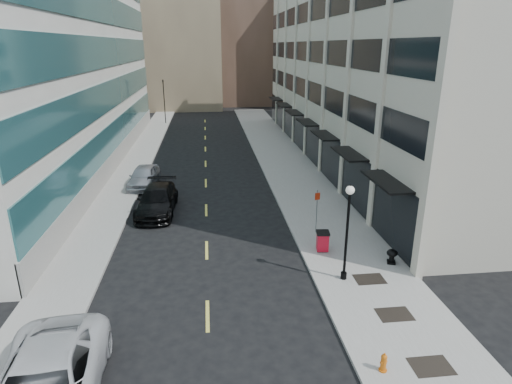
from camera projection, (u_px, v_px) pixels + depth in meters
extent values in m
plane|color=black|center=(208.00, 348.00, 15.74)|extent=(160.00, 160.00, 0.00)
cube|color=gray|center=(297.00, 179.00, 35.31)|extent=(5.00, 80.00, 0.15)
cube|color=gray|center=(123.00, 185.00, 33.80)|extent=(3.00, 80.00, 0.15)
cube|color=#BEB8A1|center=(384.00, 63.00, 40.01)|extent=(14.00, 46.00, 18.00)
cube|color=black|center=(308.00, 138.00, 41.53)|extent=(0.18, 46.00, 3.60)
cube|color=black|center=(310.00, 91.00, 40.07)|extent=(0.12, 46.00, 1.80)
cube|color=black|center=(312.00, 52.00, 38.93)|extent=(0.12, 46.00, 1.80)
cube|color=black|center=(314.00, 10.00, 37.79)|extent=(0.12, 46.00, 1.80)
cube|color=#BEB8A1|center=(442.00, 85.00, 17.65)|extent=(0.35, 0.60, 18.00)
cube|color=#BEB8A1|center=(385.00, 75.00, 23.28)|extent=(0.35, 0.60, 18.00)
cube|color=#BEB8A1|center=(349.00, 69.00, 28.92)|extent=(0.35, 0.60, 18.00)
cube|color=#BEB8A1|center=(326.00, 65.00, 34.55)|extent=(0.35, 0.60, 18.00)
cube|color=#BEB8A1|center=(309.00, 63.00, 40.19)|extent=(0.35, 0.60, 18.00)
cube|color=#BEB8A1|center=(296.00, 60.00, 45.83)|extent=(0.35, 0.60, 18.00)
cube|color=#BEB8A1|center=(286.00, 59.00, 51.46)|extent=(0.35, 0.60, 18.00)
cube|color=#BEB8A1|center=(278.00, 57.00, 57.10)|extent=(0.35, 0.60, 18.00)
cube|color=black|center=(386.00, 181.00, 22.06)|extent=(1.30, 4.00, 0.12)
cube|color=black|center=(349.00, 154.00, 27.69)|extent=(1.30, 4.00, 0.12)
cube|color=black|center=(324.00, 135.00, 33.33)|extent=(1.30, 4.00, 0.12)
cube|color=black|center=(307.00, 122.00, 38.96)|extent=(1.30, 4.00, 0.12)
cube|color=black|center=(294.00, 112.00, 44.60)|extent=(1.30, 4.00, 0.12)
cube|color=black|center=(284.00, 105.00, 50.23)|extent=(1.30, 4.00, 0.12)
cube|color=black|center=(276.00, 99.00, 55.87)|extent=(1.30, 4.00, 0.12)
cube|color=white|center=(11.00, 52.00, 36.11)|extent=(16.00, 46.00, 20.00)
cube|color=gray|center=(120.00, 154.00, 39.95)|extent=(0.20, 46.00, 1.80)
cube|color=#2C6366|center=(117.00, 132.00, 39.26)|extent=(0.14, 45.60, 2.40)
cube|color=#2C6366|center=(113.00, 93.00, 38.12)|extent=(0.14, 45.60, 2.40)
cube|color=#2C6366|center=(109.00, 52.00, 36.98)|extent=(0.14, 45.60, 2.40)
cube|color=#2C6366|center=(104.00, 8.00, 35.84)|extent=(0.14, 45.60, 2.40)
cube|color=#8D7C5C|center=(179.00, 24.00, 74.62)|extent=(14.00, 18.00, 28.00)
cube|color=brown|center=(245.00, 8.00, 78.69)|extent=(12.00, 16.00, 34.00)
cube|color=#8D7C5C|center=(131.00, 43.00, 83.90)|extent=(12.00, 14.00, 22.00)
cube|color=#BEB8A1|center=(304.00, 48.00, 76.42)|extent=(10.00, 14.00, 20.00)
cube|color=black|center=(431.00, 366.00, 14.64)|extent=(1.40, 1.00, 0.01)
cube|color=black|center=(394.00, 314.00, 17.45)|extent=(1.40, 1.00, 0.01)
cube|color=black|center=(369.00, 279.00, 20.08)|extent=(1.40, 1.00, 0.01)
cube|color=#D8CC4C|center=(208.00, 316.00, 17.62)|extent=(0.15, 2.20, 0.01)
cube|color=#D8CC4C|center=(207.00, 250.00, 23.26)|extent=(0.15, 2.20, 0.01)
cube|color=#D8CC4C|center=(206.00, 210.00, 28.89)|extent=(0.15, 2.20, 0.01)
cube|color=#D8CC4C|center=(206.00, 183.00, 34.53)|extent=(0.15, 2.20, 0.01)
cube|color=#D8CC4C|center=(206.00, 164.00, 40.16)|extent=(0.15, 2.20, 0.01)
cube|color=#D8CC4C|center=(205.00, 149.00, 45.80)|extent=(0.15, 2.20, 0.01)
cube|color=#D8CC4C|center=(205.00, 138.00, 51.43)|extent=(0.15, 2.20, 0.01)
cube|color=#D8CC4C|center=(205.00, 129.00, 57.07)|extent=(0.15, 2.20, 0.01)
cube|color=#D8CC4C|center=(205.00, 121.00, 62.70)|extent=(0.15, 2.20, 0.01)
cylinder|color=black|center=(164.00, 103.00, 59.25)|extent=(0.12, 0.12, 6.00)
imported|color=black|center=(163.00, 80.00, 58.28)|extent=(0.66, 0.66, 1.98)
imported|color=black|center=(157.00, 200.00, 28.27)|extent=(2.60, 5.93, 1.70)
imported|color=#9FA2A8|center=(144.00, 176.00, 33.45)|extent=(2.43, 5.02, 1.65)
cylinder|color=orange|center=(383.00, 370.00, 14.44)|extent=(0.28, 0.28, 0.05)
cylinder|color=orange|center=(383.00, 363.00, 14.36)|extent=(0.19, 0.19, 0.48)
sphere|color=orange|center=(384.00, 357.00, 14.27)|extent=(0.21, 0.21, 0.21)
cylinder|color=orange|center=(385.00, 355.00, 14.24)|extent=(0.06, 0.06, 0.09)
cylinder|color=orange|center=(384.00, 362.00, 14.34)|extent=(0.26, 0.16, 0.10)
cylinder|color=orange|center=(384.00, 362.00, 14.32)|extent=(0.17, 0.17, 0.13)
cube|color=red|center=(322.00, 241.00, 22.73)|extent=(0.66, 0.66, 0.96)
cube|color=black|center=(323.00, 233.00, 22.56)|extent=(0.75, 0.75, 0.12)
cylinder|color=black|center=(317.00, 246.00, 23.14)|extent=(0.06, 0.21, 0.21)
cylinder|color=black|center=(324.00, 246.00, 23.18)|extent=(0.06, 0.21, 0.21)
cylinder|color=black|center=(344.00, 275.00, 20.09)|extent=(0.28, 0.28, 0.32)
cylinder|color=black|center=(347.00, 235.00, 19.42)|extent=(0.12, 0.12, 4.09)
sphere|color=silver|center=(350.00, 190.00, 18.71)|extent=(0.39, 0.39, 0.39)
cone|color=black|center=(350.00, 185.00, 18.64)|extent=(0.11, 0.11, 0.16)
cylinder|color=slate|center=(317.00, 211.00, 24.74)|extent=(0.05, 0.05, 2.61)
cube|color=#B4280C|center=(317.00, 196.00, 24.41)|extent=(0.30, 0.10, 0.41)
cube|color=black|center=(391.00, 262.00, 21.55)|extent=(0.52, 0.52, 0.12)
cylinder|color=black|center=(392.00, 258.00, 21.48)|extent=(0.25, 0.25, 0.39)
ellipsoid|color=black|center=(392.00, 253.00, 21.39)|extent=(0.54, 0.54, 0.38)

